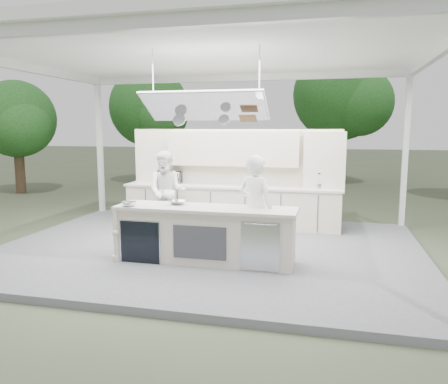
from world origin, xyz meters
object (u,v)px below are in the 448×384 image
(head_chef, at_px, (256,209))
(sous_chef, at_px, (167,191))
(back_counter, at_px, (231,206))
(demo_island, at_px, (204,234))

(head_chef, relative_size, sous_chef, 1.03)
(head_chef, bearing_deg, back_counter, -44.02)
(demo_island, distance_m, head_chef, 0.98)
(sous_chef, bearing_deg, back_counter, 22.75)
(back_counter, distance_m, head_chef, 2.83)
(demo_island, relative_size, back_counter, 0.61)
(demo_island, height_order, sous_chef, sous_chef)
(demo_island, xyz_separation_m, head_chef, (0.85, 0.21, 0.44))
(demo_island, bearing_deg, sous_chef, 125.87)
(head_chef, xyz_separation_m, sous_chef, (-2.29, 1.79, -0.03))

